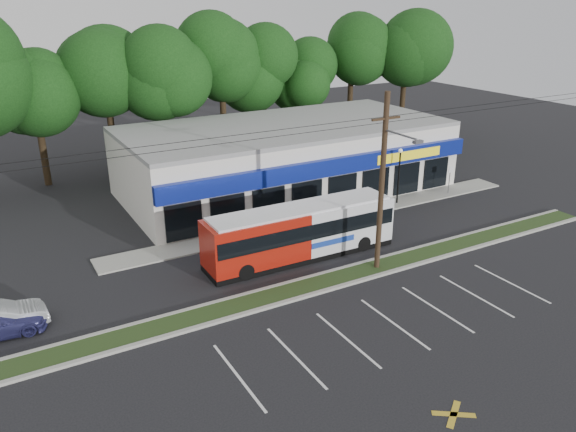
# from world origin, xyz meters

# --- Properties ---
(ground) EXTENTS (120.00, 120.00, 0.00)m
(ground) POSITION_xyz_m (0.00, 0.00, 0.00)
(ground) COLOR black
(ground) RESTS_ON ground
(grass_strip) EXTENTS (40.00, 1.60, 0.12)m
(grass_strip) POSITION_xyz_m (0.00, 1.00, 0.06)
(grass_strip) COLOR #1E3315
(grass_strip) RESTS_ON ground
(curb_south) EXTENTS (40.00, 0.25, 0.14)m
(curb_south) POSITION_xyz_m (0.00, 0.15, 0.07)
(curb_south) COLOR #9E9E93
(curb_south) RESTS_ON ground
(curb_north) EXTENTS (40.00, 0.25, 0.14)m
(curb_north) POSITION_xyz_m (0.00, 1.85, 0.07)
(curb_north) COLOR #9E9E93
(curb_north) RESTS_ON ground
(sidewalk) EXTENTS (32.00, 2.20, 0.10)m
(sidewalk) POSITION_xyz_m (5.00, 9.00, 0.05)
(sidewalk) COLOR #9E9E93
(sidewalk) RESTS_ON ground
(strip_mall) EXTENTS (25.00, 12.55, 5.30)m
(strip_mall) POSITION_xyz_m (5.50, 15.91, 2.65)
(strip_mall) COLOR silver
(strip_mall) RESTS_ON ground
(utility_pole) EXTENTS (50.00, 2.77, 10.00)m
(utility_pole) POSITION_xyz_m (2.83, 0.93, 5.41)
(utility_pole) COLOR black
(utility_pole) RESTS_ON ground
(lamp_post) EXTENTS (0.30, 0.30, 4.25)m
(lamp_post) POSITION_xyz_m (11.00, 8.80, 2.67)
(lamp_post) COLOR black
(lamp_post) RESTS_ON ground
(sign_post) EXTENTS (0.45, 0.10, 2.23)m
(sign_post) POSITION_xyz_m (16.00, 8.57, 1.56)
(sign_post) COLOR #59595E
(sign_post) RESTS_ON ground
(tree_line) EXTENTS (46.76, 6.76, 11.83)m
(tree_line) POSITION_xyz_m (4.00, 26.00, 8.42)
(tree_line) COLOR black
(tree_line) RESTS_ON ground
(metrobus) EXTENTS (11.81, 2.65, 3.17)m
(metrobus) POSITION_xyz_m (0.07, 4.50, 1.68)
(metrobus) COLOR #A0170C
(metrobus) RESTS_ON ground
(car_dark) EXTENTS (4.22, 1.92, 1.41)m
(car_dark) POSITION_xyz_m (7.06, 8.50, 0.70)
(car_dark) COLOR black
(car_dark) RESTS_ON ground
(pedestrian_a) EXTENTS (0.83, 0.77, 1.91)m
(pedestrian_a) POSITION_xyz_m (3.38, 8.50, 0.96)
(pedestrian_a) COLOR beige
(pedestrian_a) RESTS_ON ground
(pedestrian_b) EXTENTS (0.85, 0.73, 1.52)m
(pedestrian_b) POSITION_xyz_m (3.13, 8.50, 0.76)
(pedestrian_b) COLOR silver
(pedestrian_b) RESTS_ON ground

